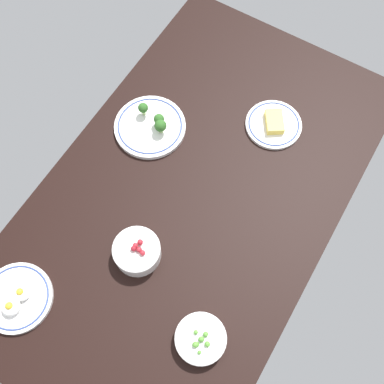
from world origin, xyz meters
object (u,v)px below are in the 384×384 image
(plate_broccoli, at_px, (151,126))
(bowl_berries, at_px, (137,251))
(plate_cheese, at_px, (274,124))
(plate_eggs, at_px, (17,298))
(bowl_peas, at_px, (201,339))

(plate_broccoli, bearing_deg, bowl_berries, 28.25)
(plate_cheese, xyz_separation_m, plate_eggs, (0.86, -0.35, 0.00))
(plate_broccoli, xyz_separation_m, bowl_berries, (0.37, 0.20, 0.02))
(bowl_peas, bearing_deg, plate_broccoli, -135.45)
(plate_cheese, xyz_separation_m, bowl_berries, (0.58, -0.13, 0.02))
(bowl_peas, bearing_deg, plate_eggs, -70.94)
(plate_broccoli, bearing_deg, plate_cheese, 122.59)
(bowl_berries, bearing_deg, plate_eggs, -37.49)
(bowl_berries, bearing_deg, plate_cheese, 167.07)
(plate_cheese, bearing_deg, plate_eggs, -21.95)
(plate_cheese, distance_m, bowl_berries, 0.60)
(bowl_peas, bearing_deg, plate_cheese, -168.60)
(bowl_berries, distance_m, bowl_peas, 0.29)
(bowl_berries, height_order, plate_eggs, bowl_berries)
(plate_cheese, bearing_deg, bowl_berries, -12.93)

